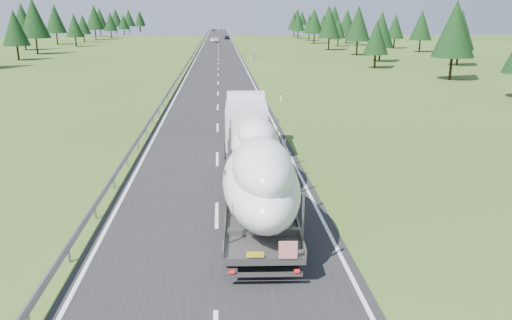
{
  "coord_description": "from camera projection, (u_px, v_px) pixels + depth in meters",
  "views": [
    {
      "loc": [
        0.27,
        -20.73,
        8.6
      ],
      "look_at": [
        1.89,
        1.78,
        2.02
      ],
      "focal_mm": 35.0,
      "sensor_mm": 36.0,
      "label": 1
    }
  ],
  "objects": [
    {
      "name": "ground",
      "position": [
        217.0,
        215.0,
        22.24
      ],
      "size": [
        400.0,
        400.0,
        0.0
      ],
      "primitive_type": "plane",
      "color": "#37511B",
      "rests_on": "ground"
    },
    {
      "name": "road_surface",
      "position": [
        218.0,
        53.0,
        117.99
      ],
      "size": [
        10.0,
        400.0,
        0.02
      ],
      "primitive_type": "cube",
      "color": "black",
      "rests_on": "ground"
    },
    {
      "name": "guardrail",
      "position": [
        196.0,
        50.0,
        117.4
      ],
      "size": [
        0.1,
        400.0,
        0.76
      ],
      "color": "slate",
      "rests_on": "ground"
    },
    {
      "name": "marker_posts",
      "position": [
        237.0,
        39.0,
        170.95
      ],
      "size": [
        0.13,
        350.08,
        1.0
      ],
      "color": "silver",
      "rests_on": "ground"
    },
    {
      "name": "highway_sign",
      "position": [
        254.0,
        50.0,
        98.83
      ],
      "size": [
        0.08,
        0.9,
        2.6
      ],
      "color": "slate",
      "rests_on": "ground"
    },
    {
      "name": "tree_line_right",
      "position": [
        372.0,
        23.0,
        129.33
      ],
      "size": [
        28.04,
        296.28,
        12.64
      ],
      "color": "black",
      "rests_on": "ground"
    },
    {
      "name": "tree_line_left",
      "position": [
        48.0,
        21.0,
        128.36
      ],
      "size": [
        15.07,
        296.17,
        12.55
      ],
      "color": "black",
      "rests_on": "ground"
    },
    {
      "name": "boat_truck",
      "position": [
        255.0,
        153.0,
        23.77
      ],
      "size": [
        3.36,
        19.83,
        4.28
      ],
      "color": "silver",
      "rests_on": "ground"
    },
    {
      "name": "distant_van",
      "position": [
        214.0,
        40.0,
        162.57
      ],
      "size": [
        2.63,
        5.68,
        1.58
      ],
      "primitive_type": "imported",
      "rotation": [
        0.0,
        0.0,
        0.0
      ],
      "color": "white",
      "rests_on": "ground"
    },
    {
      "name": "distant_car_dark",
      "position": [
        227.0,
        37.0,
        182.37
      ],
      "size": [
        1.88,
        4.38,
        1.48
      ],
      "primitive_type": "imported",
      "rotation": [
        0.0,
        0.0,
        0.03
      ],
      "color": "black",
      "rests_on": "ground"
    },
    {
      "name": "distant_car_blue",
      "position": [
        213.0,
        30.0,
        276.18
      ],
      "size": [
        1.53,
        4.22,
        1.38
      ],
      "primitive_type": "imported",
      "rotation": [
        0.0,
        0.0,
        -0.02
      ],
      "color": "#1B274C",
      "rests_on": "ground"
    }
  ]
}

